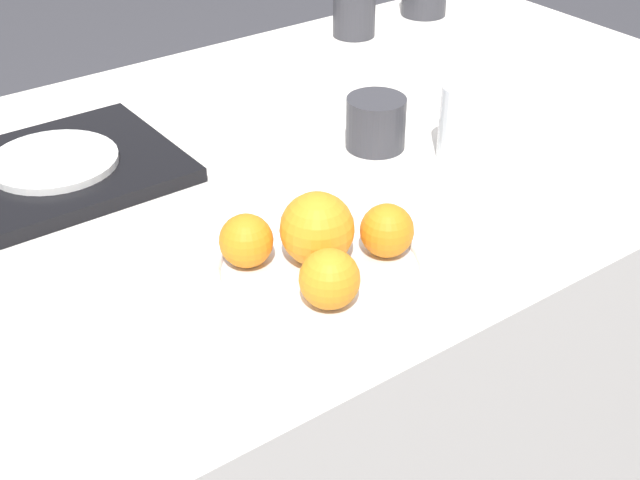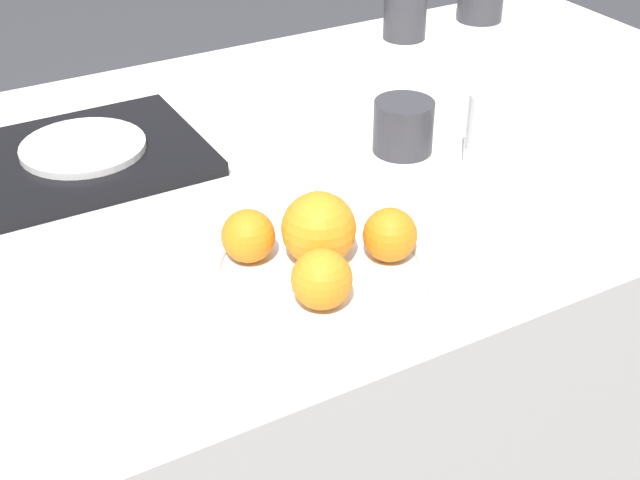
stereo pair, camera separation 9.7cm
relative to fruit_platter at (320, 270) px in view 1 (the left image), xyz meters
The scene contains 11 objects.
table 0.47m from the fruit_platter, 62.15° to the left, with size 1.57×0.88×0.70m.
fruit_platter is the anchor object (origin of this frame).
orange_0 0.05m from the fruit_platter, 66.30° to the left, with size 0.08×0.08×0.08m.
orange_1 0.09m from the fruit_platter, 15.30° to the right, with size 0.06×0.06×0.06m.
orange_2 0.08m from the fruit_platter, 117.91° to the right, with size 0.06×0.06×0.06m.
orange_3 0.09m from the fruit_platter, 138.00° to the left, with size 0.06×0.06×0.06m.
water_glass 0.35m from the fruit_platter, 19.09° to the left, with size 0.08×0.08×0.11m.
serving_tray 0.42m from the fruit_platter, 110.48° to the left, with size 0.32×0.26×0.02m.
side_plate 0.42m from the fruit_platter, 110.48° to the left, with size 0.17×0.17×0.01m.
cup_0 0.78m from the fruit_platter, 49.17° to the left, with size 0.08×0.08×0.08m.
cup_3 0.33m from the fruit_platter, 40.14° to the left, with size 0.08×0.08×0.07m.
Camera 1 is at (-0.62, -0.92, 1.28)m, focal length 50.00 mm.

